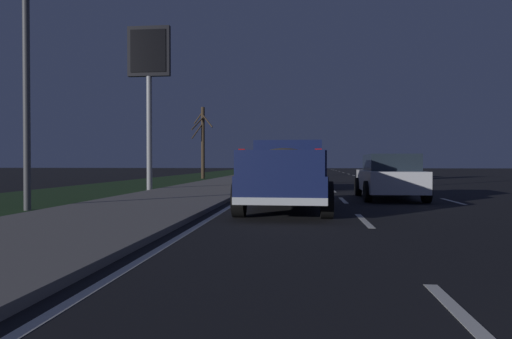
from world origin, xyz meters
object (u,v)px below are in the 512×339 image
(sedan_white, at_px, (389,176))
(street_light_near, at_px, (36,12))
(sedan_silver, at_px, (386,168))
(bare_tree_far, at_px, (203,141))
(gas_price_sign, at_px, (149,67))
(sedan_tan, at_px, (296,172))
(pickup_truck, at_px, (287,173))

(sedan_white, distance_m, street_light_near, 11.89)
(sedan_silver, xyz_separation_m, bare_tree_far, (-2.78, 14.41, 2.17))
(sedan_white, bearing_deg, bare_tree_far, 29.76)
(gas_price_sign, bearing_deg, street_light_near, 179.00)
(sedan_tan, xyz_separation_m, sedan_silver, (15.93, -6.98, 0.00))
(sedan_tan, height_order, sedan_silver, same)
(sedan_tan, bearing_deg, gas_price_sign, 108.37)
(street_light_near, bearing_deg, bare_tree_far, 2.06)
(sedan_silver, bearing_deg, pickup_truck, 164.58)
(pickup_truck, distance_m, sedan_tan, 9.61)
(street_light_near, bearing_deg, pickup_truck, -81.85)
(pickup_truck, xyz_separation_m, bare_tree_far, (22.76, 7.37, 1.97))
(pickup_truck, distance_m, street_light_near, 7.81)
(sedan_tan, distance_m, street_light_near, 13.18)
(sedan_silver, distance_m, street_light_near, 30.06)
(street_light_near, relative_size, bare_tree_far, 1.57)
(sedan_silver, bearing_deg, gas_price_sign, 143.41)
(sedan_white, xyz_separation_m, street_light_near, (-4.89, 9.90, 4.40))
(gas_price_sign, relative_size, street_light_near, 0.83)
(bare_tree_far, bearing_deg, gas_price_sign, -176.26)
(sedan_tan, distance_m, bare_tree_far, 15.26)
(sedan_tan, distance_m, sedan_silver, 17.39)
(gas_price_sign, bearing_deg, sedan_tan, -71.63)
(pickup_truck, xyz_separation_m, sedan_white, (3.96, -3.38, -0.20))
(bare_tree_far, bearing_deg, sedan_tan, -150.52)
(sedan_white, distance_m, sedan_silver, 21.89)
(sedan_tan, height_order, sedan_white, same)
(sedan_silver, relative_size, gas_price_sign, 0.61)
(sedan_tan, bearing_deg, sedan_white, -149.58)
(sedan_tan, bearing_deg, sedan_silver, -23.65)
(pickup_truck, height_order, sedan_silver, pickup_truck)
(pickup_truck, bearing_deg, street_light_near, 98.15)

